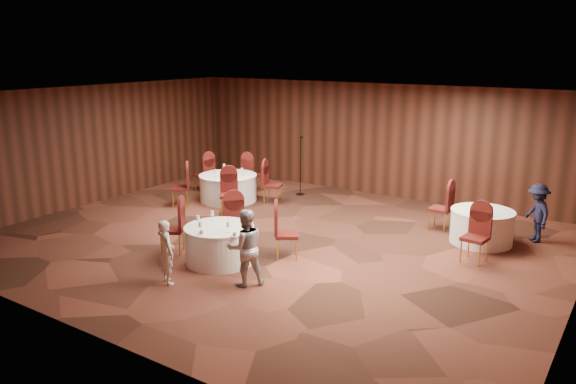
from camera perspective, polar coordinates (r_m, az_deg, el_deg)
The scene contains 15 objects.
ground at distance 12.54m, azimuth -1.27°, elevation -4.94°, with size 12.00×12.00×0.00m, color black.
room_shell at distance 12.03m, azimuth -1.32°, elevation 3.92°, with size 12.00×12.00×12.00m.
table_main at distance 11.28m, azimuth -6.96°, elevation -5.28°, with size 1.39×1.39×0.74m.
table_left at distance 15.75m, azimuth -6.10°, elevation 0.45°, with size 1.60×1.60×0.74m.
table_right at distance 12.99m, azimuth 19.08°, elevation -3.32°, with size 1.35×1.35×0.74m.
chairs_main at distance 11.87m, azimuth -5.89°, elevation -3.60°, with size 2.89×1.97×1.00m.
chairs_left at distance 15.75m, azimuth -6.13°, elevation 0.92°, with size 3.06×2.97×1.00m.
chairs_right at distance 12.71m, azimuth 16.71°, elevation -2.93°, with size 1.83×2.22×1.00m.
tabletop_main at distance 10.94m, azimuth -7.05°, elevation -3.36°, with size 1.12×1.06×0.22m.
tabletop_left at distance 15.66m, azimuth -6.16°, elevation 2.04°, with size 0.85×0.79×0.22m.
tabletop_right at distance 12.51m, azimuth 19.98°, elevation -1.56°, with size 0.08×0.08×0.22m.
mic_stand at distance 16.27m, azimuth 1.27°, elevation 1.47°, with size 0.24×0.24×1.71m.
woman_a at distance 10.39m, azimuth -12.25°, elevation -5.97°, with size 0.44×0.29×1.19m, color silver.
woman_b at distance 10.07m, azimuth -4.37°, elevation -5.64°, with size 0.69×0.54×1.42m, color #ACADB1.
man_c at distance 13.44m, azimuth 23.98°, elevation -1.96°, with size 0.85×0.49×1.31m, color black.
Camera 1 is at (6.77, -9.70, 4.16)m, focal length 35.00 mm.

